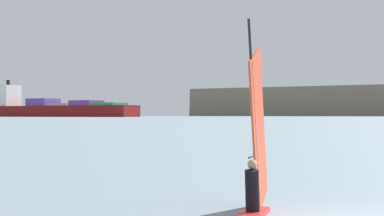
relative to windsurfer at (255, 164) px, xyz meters
The scene contains 3 objects.
windsurfer is the anchor object (origin of this frame).
cargo_ship 651.51m from the windsurfer, 116.33° to the left, with size 190.16×80.37×40.63m.
distant_headland 1040.61m from the windsurfer, 90.59° to the left, with size 868.03×279.02×44.10m, color #756B56.
Camera 1 is at (-0.81, -13.49, 2.34)m, focal length 57.70 mm.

